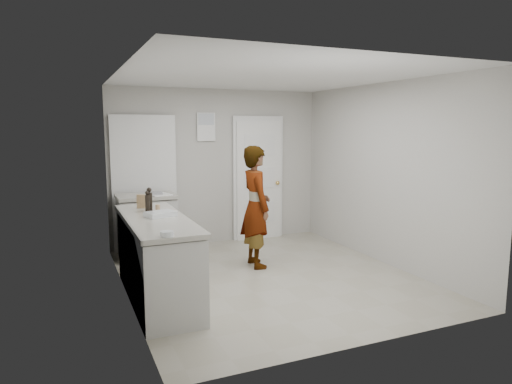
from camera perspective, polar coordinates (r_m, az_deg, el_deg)
name	(u,v)px	position (r m, az deg, el deg)	size (l,w,h in m)	color
ground	(269,277)	(5.92, 1.64, -10.56)	(4.00, 4.00, 0.00)	#9F9986
room_shell	(209,181)	(7.42, -5.92, 1.33)	(4.00, 4.00, 4.00)	#B1AEA7
main_counter	(157,262)	(5.18, -12.24, -8.54)	(0.64, 1.96, 0.93)	beige
side_counter	(147,228)	(6.89, -13.43, -4.41)	(0.84, 0.61, 0.93)	beige
person	(256,207)	(6.19, -0.02, -1.84)	(0.60, 0.40, 1.65)	silver
cake_mix_box	(141,201)	(5.67, -14.17, -1.14)	(0.10, 0.05, 0.17)	#8D6946
spice_jar	(158,208)	(5.40, -12.19, -1.99)	(0.05, 0.05, 0.08)	tan
oil_cruet_a	(149,200)	(5.47, -13.19, -0.94)	(0.07, 0.07, 0.28)	black
oil_cruet_b	(147,202)	(5.40, -13.42, -1.21)	(0.05, 0.05, 0.24)	black
baking_dish	(160,214)	(5.11, -11.85, -2.73)	(0.36, 0.30, 0.05)	silver
egg_bowl	(167,234)	(4.18, -11.07, -5.14)	(0.12, 0.12, 0.05)	silver
papers	(160,194)	(6.75, -11.96, -0.28)	(0.27, 0.34, 0.01)	white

